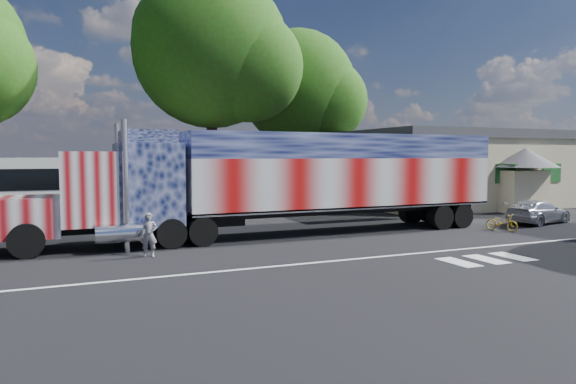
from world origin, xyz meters
name	(u,v)px	position (x,y,z in m)	size (l,w,h in m)	color
ground	(318,245)	(0.00, 0.00, 0.00)	(100.00, 100.00, 0.00)	black
lane_markings	(412,259)	(1.71, -3.77, 0.01)	(30.00, 2.67, 0.01)	silver
semi_truck	(287,179)	(-0.13, 2.80, 2.49)	(22.65, 3.58, 4.83)	black
coach_bus	(113,188)	(-6.79, 11.57, 1.76)	(11.70, 2.72, 3.40)	white
hall_building	(494,168)	(19.92, 10.86, 2.62)	(22.40, 12.80, 5.20)	beige
parked_car	(538,212)	(13.41, 1.25, 0.60)	(1.69, 4.16, 1.21)	silver
woman	(149,235)	(-6.47, 0.23, 0.77)	(0.56, 0.37, 1.54)	slate
bicycle	(502,222)	(9.61, -0.03, 0.40)	(0.53, 1.52, 0.80)	gold
tree_ne_a	(300,89)	(7.47, 18.11, 8.61)	(9.27, 8.83, 13.08)	black
tree_n_mid	(214,51)	(0.00, 15.34, 10.35)	(10.70, 10.19, 15.51)	black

